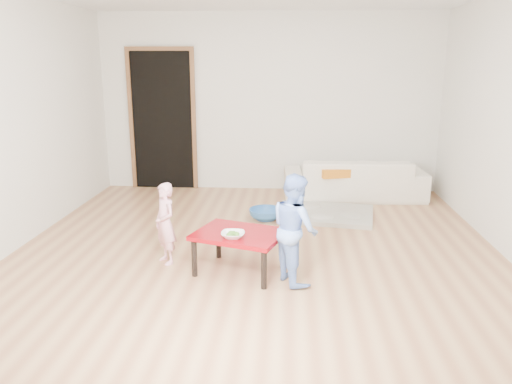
# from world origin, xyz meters

# --- Properties ---
(floor) EXTENTS (5.00, 5.00, 0.01)m
(floor) POSITION_xyz_m (0.00, 0.00, 0.00)
(floor) COLOR #9D6743
(floor) RESTS_ON ground
(back_wall) EXTENTS (5.00, 0.02, 2.60)m
(back_wall) POSITION_xyz_m (0.00, 2.50, 1.30)
(back_wall) COLOR silver
(back_wall) RESTS_ON floor
(left_wall) EXTENTS (0.02, 5.00, 2.60)m
(left_wall) POSITION_xyz_m (-2.50, 0.00, 1.30)
(left_wall) COLOR silver
(left_wall) RESTS_ON floor
(doorway) EXTENTS (1.02, 0.08, 2.11)m
(doorway) POSITION_xyz_m (-1.60, 2.48, 1.02)
(doorway) COLOR brown
(doorway) RESTS_ON back_wall
(sofa) EXTENTS (2.00, 0.87, 0.57)m
(sofa) POSITION_xyz_m (1.24, 2.05, 0.29)
(sofa) COLOR white
(sofa) RESTS_ON floor
(cushion) EXTENTS (0.53, 0.50, 0.12)m
(cushion) POSITION_xyz_m (0.94, 1.81, 0.44)
(cushion) COLOR orange
(cushion) RESTS_ON sofa
(red_table) EXTENTS (0.93, 0.80, 0.39)m
(red_table) POSITION_xyz_m (-0.12, -0.67, 0.19)
(red_table) COLOR maroon
(red_table) RESTS_ON floor
(bowl) EXTENTS (0.21, 0.21, 0.05)m
(bowl) POSITION_xyz_m (-0.16, -0.81, 0.42)
(bowl) COLOR white
(bowl) RESTS_ON red_table
(broccoli) EXTENTS (0.12, 0.12, 0.06)m
(broccoli) POSITION_xyz_m (-0.16, -0.81, 0.42)
(broccoli) COLOR #2D5919
(broccoli) RESTS_ON red_table
(child_pink) EXTENTS (0.33, 0.34, 0.79)m
(child_pink) POSITION_xyz_m (-0.85, -0.49, 0.40)
(child_pink) COLOR pink
(child_pink) RESTS_ON floor
(child_blue) EXTENTS (0.54, 0.59, 0.98)m
(child_blue) POSITION_xyz_m (0.38, -0.81, 0.49)
(child_blue) COLOR #6A95F7
(child_blue) RESTS_ON floor
(basin) EXTENTS (0.42, 0.42, 0.13)m
(basin) POSITION_xyz_m (0.04, 0.95, 0.07)
(basin) COLOR #2A5E9E
(basin) RESTS_ON floor
(blanket) EXTENTS (1.22, 1.07, 0.05)m
(blanket) POSITION_xyz_m (0.83, 1.14, 0.03)
(blanket) COLOR #B0AC9B
(blanket) RESTS_ON floor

